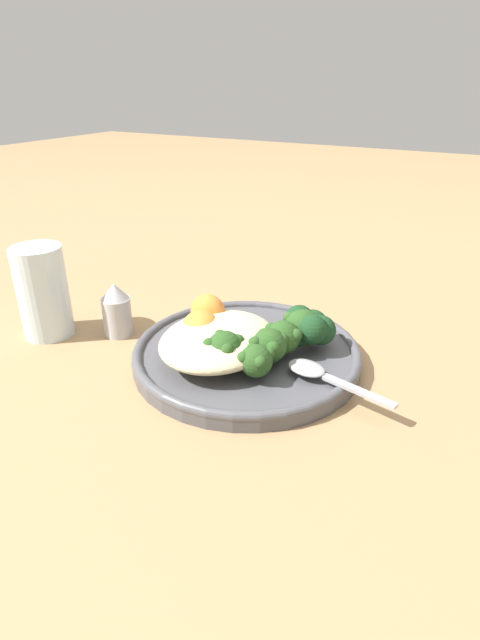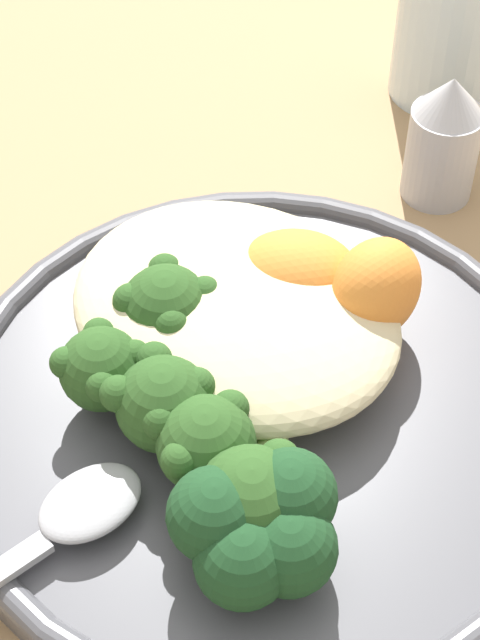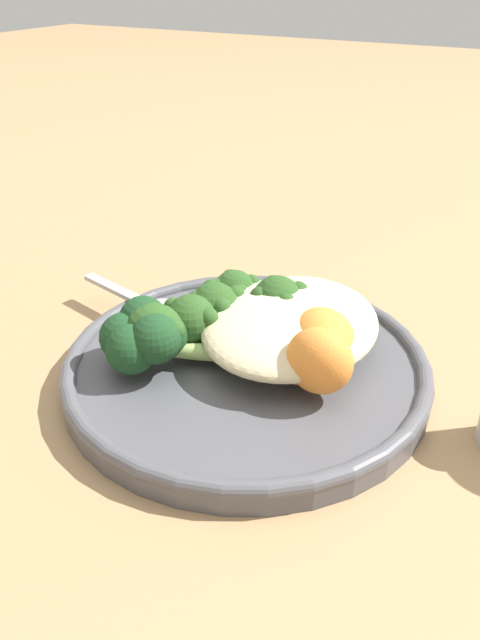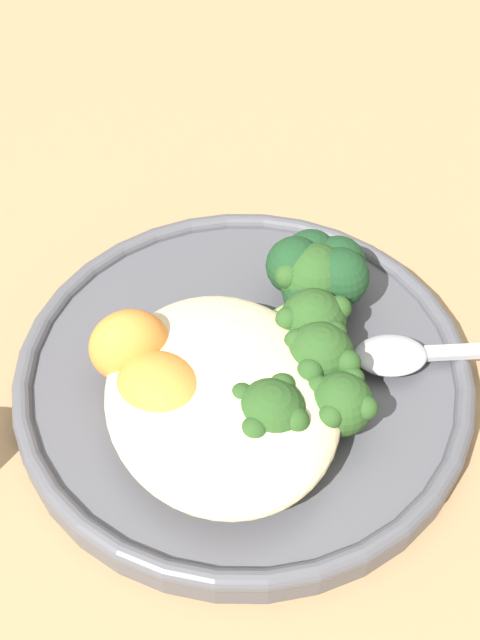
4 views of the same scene
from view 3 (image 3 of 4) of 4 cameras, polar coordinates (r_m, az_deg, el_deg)
The scene contains 15 objects.
ground_plane at distance 0.48m, azimuth 1.66°, elevation -4.21°, with size 4.00×4.00×0.00m, color #9E7A51.
plate at distance 0.46m, azimuth 0.47°, elevation -4.19°, with size 0.27×0.27×0.02m.
quinoa_mound at distance 0.46m, azimuth 4.63°, elevation -0.34°, with size 0.15×0.13×0.03m, color beige.
broccoli_stalk_0 at distance 0.47m, azimuth 4.49°, elevation -0.17°, with size 0.10×0.03×0.03m.
broccoli_stalk_1 at distance 0.48m, azimuth 3.35°, elevation 1.20°, with size 0.09×0.04×0.04m.
broccoli_stalk_2 at distance 0.49m, azimuth -0.02°, elevation 1.24°, with size 0.10×0.09×0.04m.
broccoli_stalk_3 at distance 0.47m, azimuth -1.72°, elevation 0.81°, with size 0.07×0.10×0.04m.
broccoli_stalk_4 at distance 0.46m, azimuth -3.24°, elevation -0.66°, with size 0.04×0.10×0.04m.
broccoli_stalk_5 at distance 0.44m, azimuth -6.71°, elevation -1.42°, with size 0.07×0.12×0.04m.
sweet_potato_chunk_0 at distance 0.41m, azimuth 7.27°, elevation -3.73°, with size 0.05×0.04×0.05m, color orange.
sweet_potato_chunk_1 at distance 0.43m, azimuth 5.58°, elevation -3.46°, with size 0.05×0.04×0.03m, color orange.
sweet_potato_chunk_2 at distance 0.45m, azimuth 5.63°, elevation -1.47°, with size 0.06×0.04×0.03m, color orange.
sweet_potato_chunk_3 at distance 0.44m, azimuth 7.60°, elevation -1.57°, with size 0.06×0.05×0.04m, color orange.
kale_tuft at distance 0.44m, azimuth -8.81°, elevation -1.43°, with size 0.06×0.06×0.04m.
spoon at distance 0.51m, azimuth -7.74°, elevation 1.20°, with size 0.05×0.13×0.01m.
Camera 3 is at (0.35, 0.18, 0.28)m, focal length 35.00 mm.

